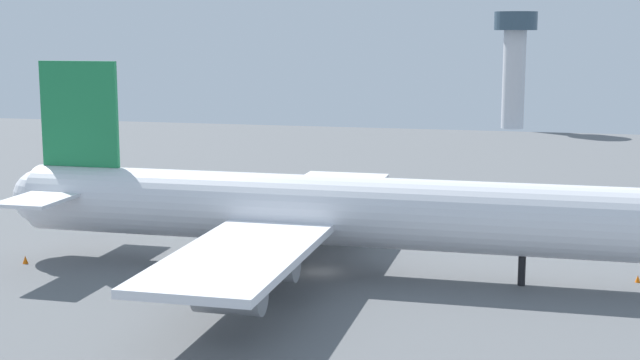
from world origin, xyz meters
name	(u,v)px	position (x,y,z in m)	size (l,w,h in m)	color
ground_plane	(320,272)	(0.00, 0.00, 0.00)	(266.93, 266.93, 0.00)	slate
cargo_airplane	(318,211)	(-0.16, 0.00, 6.13)	(66.73, 55.80, 20.45)	silver
pushback_tractor	(560,203)	(23.38, 37.31, 1.09)	(4.29, 4.74, 2.14)	silver
safety_cone_nose	(638,279)	(30.03, 3.66, 0.35)	(0.48, 0.48, 0.69)	orange
safety_cone_tail	(25,260)	(-30.03, -3.99, 0.41)	(0.57, 0.57, 0.82)	orange
control_tower	(515,56)	(13.67, 140.63, 17.48)	(10.25, 10.25, 28.09)	silver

